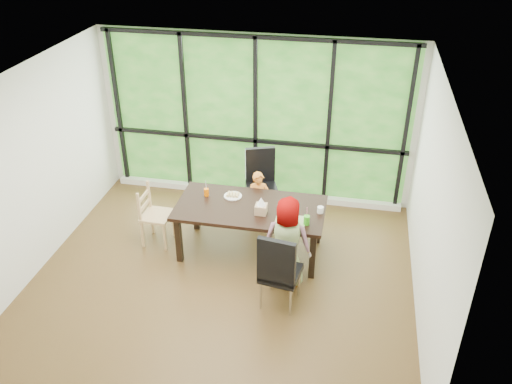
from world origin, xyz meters
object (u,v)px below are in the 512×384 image
dining_table (250,229)px  plate_far (233,196)px  orange_cup (206,192)px  white_mug (320,210)px  child_older (288,242)px  child_toddler (259,201)px  chair_window_leather (262,185)px  chair_interior_leather (281,268)px  tissue_box (261,209)px  plate_near (287,219)px  green_cup (307,220)px  chair_end_beech (157,215)px

dining_table → plate_far: bearing=144.0°
orange_cup → white_mug: 1.63m
child_older → child_toddler: bearing=-58.9°
chair_window_leather → chair_interior_leather: same height
chair_window_leather → white_mug: chair_window_leather is taller
tissue_box → white_mug: bearing=12.5°
plate_near → white_mug: white_mug is taller
dining_table → plate_near: (0.54, -0.21, 0.38)m
child_toddler → green_cup: bearing=-61.2°
white_mug → green_cup: bearing=-115.3°
chair_end_beech → plate_near: size_ratio=3.72×
chair_interior_leather → chair_end_beech: (-1.95, 0.95, -0.09)m
orange_cup → tissue_box: bearing=-19.8°
plate_near → green_cup: 0.28m
dining_table → chair_interior_leather: (0.58, -0.98, 0.17)m
chair_window_leather → chair_end_beech: chair_window_leather is taller
chair_end_beech → white_mug: bearing=-87.0°
plate_far → plate_near: bearing=-27.0°
chair_end_beech → tissue_box: size_ratio=5.84×
child_toddler → plate_near: 1.02m
child_toddler → orange_cup: (-0.67, -0.44, 0.33)m
tissue_box → chair_end_beech: bearing=176.0°
chair_end_beech → tissue_box: 1.59m
orange_cup → dining_table: bearing=-14.0°
plate_far → tissue_box: (0.47, -0.35, 0.06)m
tissue_box → chair_window_leather: bearing=100.0°
chair_window_leather → green_cup: bearing=-76.6°
dining_table → tissue_box: size_ratio=13.24×
chair_interior_leather → child_older: (0.02, 0.41, 0.09)m
chair_end_beech → plate_far: size_ratio=3.54×
child_toddler → plate_near: size_ratio=3.91×
green_cup → white_mug: green_cup is taller
dining_table → green_cup: size_ratio=16.07×
child_older → plate_far: size_ratio=4.99×
plate_near → green_cup: (0.26, -0.07, 0.06)m
chair_interior_leather → child_older: 0.42m
chair_interior_leather → plate_far: bearing=-45.6°
tissue_box → green_cup: bearing=-13.0°
plate_near → tissue_box: size_ratio=1.57×
white_mug → child_older: bearing=-120.2°
plate_near → chair_interior_leather: bearing=-86.8°
chair_interior_leather → child_older: bearing=-84.6°
plate_far → green_cup: bearing=-24.4°
chair_end_beech → child_older: bearing=-103.9°
chair_end_beech → chair_interior_leather: bearing=-114.6°
plate_near → white_mug: size_ratio=2.77×
child_toddler → chair_end_beech: bearing=-168.1°
child_toddler → orange_cup: bearing=-159.5°
green_cup → plate_far: bearing=155.6°
tissue_box → child_toddler: bearing=103.3°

